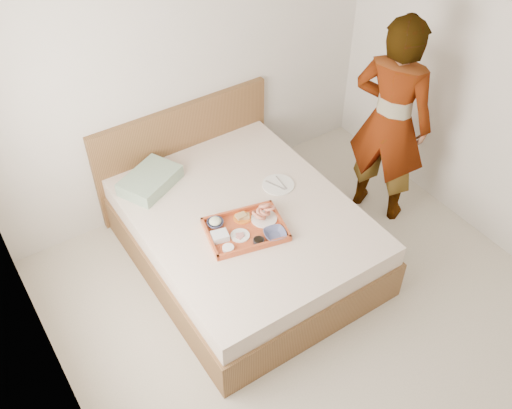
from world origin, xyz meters
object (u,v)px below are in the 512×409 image
object	(u,v)px
tray	(246,229)
person	(391,122)
bed	(244,235)
dinner_plate	(278,185)

from	to	relation	value
tray	person	size ratio (longest dim) A/B	0.31
bed	person	world-z (taller)	person
dinner_plate	bed	bearing A→B (deg)	-166.04
tray	dinner_plate	world-z (taller)	tray
bed	dinner_plate	size ratio (longest dim) A/B	7.69
person	tray	bearing A→B (deg)	68.34
dinner_plate	person	world-z (taller)	person
tray	dinner_plate	bearing A→B (deg)	43.38
dinner_plate	person	xyz separation A→B (m)	(0.94, -0.22, 0.38)
dinner_plate	person	size ratio (longest dim) A/B	0.14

